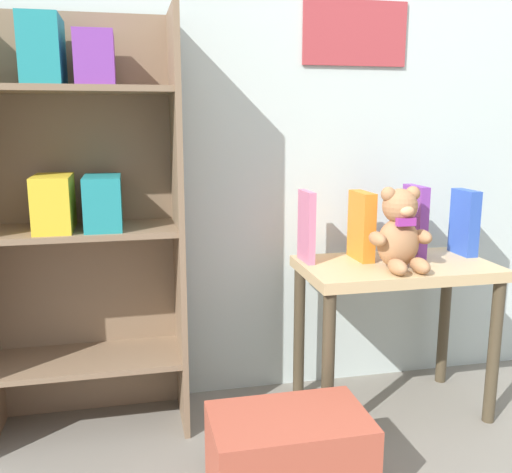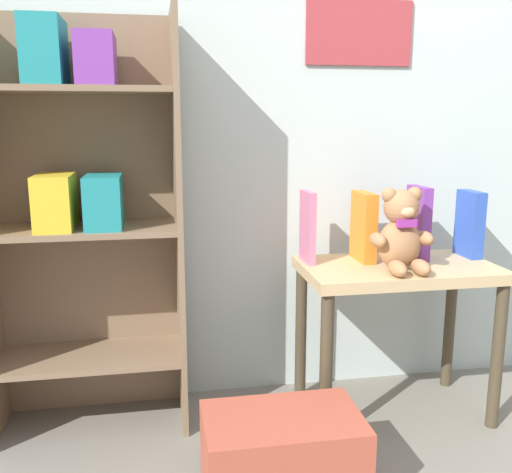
{
  "view_description": "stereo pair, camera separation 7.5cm",
  "coord_description": "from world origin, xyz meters",
  "px_view_note": "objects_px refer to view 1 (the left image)",
  "views": [
    {
      "loc": [
        -0.77,
        -0.59,
        1.0
      ],
      "look_at": [
        -0.38,
        1.16,
        0.63
      ],
      "focal_mm": 40.0,
      "sensor_mm": 36.0,
      "label": 1
    },
    {
      "loc": [
        -0.7,
        -0.6,
        1.0
      ],
      "look_at": [
        -0.38,
        1.16,
        0.63
      ],
      "focal_mm": 40.0,
      "sensor_mm": 36.0,
      "label": 2
    }
  ],
  "objects_px": {
    "book_standing_pink": "(306,227)",
    "book_standing_orange": "(361,226)",
    "storage_bin": "(289,455)",
    "display_table": "(395,289)",
    "bookshelf_side": "(80,201)",
    "book_standing_blue": "(464,222)",
    "teddy_bear": "(400,232)",
    "book_standing_purple": "(415,222)"
  },
  "relations": [
    {
      "from": "bookshelf_side",
      "to": "storage_bin",
      "type": "distance_m",
      "value": 0.98
    },
    {
      "from": "book_standing_orange",
      "to": "storage_bin",
      "type": "relative_size",
      "value": 0.55
    },
    {
      "from": "teddy_bear",
      "to": "storage_bin",
      "type": "distance_m",
      "value": 0.76
    },
    {
      "from": "bookshelf_side",
      "to": "teddy_bear",
      "type": "xyz_separation_m",
      "value": [
        0.99,
        -0.2,
        -0.1
      ]
    },
    {
      "from": "display_table",
      "to": "teddy_bear",
      "type": "xyz_separation_m",
      "value": [
        -0.03,
        -0.07,
        0.21
      ]
    },
    {
      "from": "teddy_bear",
      "to": "book_standing_blue",
      "type": "distance_m",
      "value": 0.34
    },
    {
      "from": "book_standing_orange",
      "to": "book_standing_blue",
      "type": "distance_m",
      "value": 0.38
    },
    {
      "from": "bookshelf_side",
      "to": "book_standing_orange",
      "type": "relative_size",
      "value": 5.7
    },
    {
      "from": "book_standing_pink",
      "to": "book_standing_blue",
      "type": "xyz_separation_m",
      "value": [
        0.58,
        -0.02,
        -0.0
      ]
    },
    {
      "from": "display_table",
      "to": "teddy_bear",
      "type": "bearing_deg",
      "value": -111.74
    },
    {
      "from": "bookshelf_side",
      "to": "book_standing_pink",
      "type": "xyz_separation_m",
      "value": [
        0.73,
        -0.04,
        -0.1
      ]
    },
    {
      "from": "display_table",
      "to": "book_standing_purple",
      "type": "xyz_separation_m",
      "value": [
        0.1,
        0.07,
        0.21
      ]
    },
    {
      "from": "bookshelf_side",
      "to": "book_standing_orange",
      "type": "distance_m",
      "value": 0.93
    },
    {
      "from": "book_standing_orange",
      "to": "book_standing_blue",
      "type": "height_order",
      "value": "book_standing_orange"
    },
    {
      "from": "teddy_bear",
      "to": "book_standing_blue",
      "type": "bearing_deg",
      "value": 23.31
    },
    {
      "from": "bookshelf_side",
      "to": "book_standing_blue",
      "type": "xyz_separation_m",
      "value": [
        1.3,
        -0.06,
        -0.11
      ]
    },
    {
      "from": "teddy_bear",
      "to": "book_standing_orange",
      "type": "xyz_separation_m",
      "value": [
        -0.07,
        0.14,
        -0.0
      ]
    },
    {
      "from": "book_standing_pink",
      "to": "book_standing_blue",
      "type": "distance_m",
      "value": 0.58
    },
    {
      "from": "book_standing_blue",
      "to": "book_standing_pink",
      "type": "bearing_deg",
      "value": 177.28
    },
    {
      "from": "storage_bin",
      "to": "book_standing_pink",
      "type": "bearing_deg",
      "value": 68.16
    },
    {
      "from": "bookshelf_side",
      "to": "book_standing_blue",
      "type": "height_order",
      "value": "bookshelf_side"
    },
    {
      "from": "book_standing_orange",
      "to": "book_standing_blue",
      "type": "xyz_separation_m",
      "value": [
        0.38,
        -0.01,
        -0.0
      ]
    },
    {
      "from": "teddy_bear",
      "to": "display_table",
      "type": "bearing_deg",
      "value": 68.26
    },
    {
      "from": "bookshelf_side",
      "to": "display_table",
      "type": "xyz_separation_m",
      "value": [
        1.01,
        -0.13,
        -0.31
      ]
    },
    {
      "from": "display_table",
      "to": "storage_bin",
      "type": "relative_size",
      "value": 1.51
    },
    {
      "from": "teddy_bear",
      "to": "book_standing_blue",
      "type": "relative_size",
      "value": 1.15
    },
    {
      "from": "display_table",
      "to": "book_standing_pink",
      "type": "height_order",
      "value": "book_standing_pink"
    },
    {
      "from": "storage_bin",
      "to": "book_standing_orange",
      "type": "bearing_deg",
      "value": 50.13
    },
    {
      "from": "storage_bin",
      "to": "display_table",
      "type": "bearing_deg",
      "value": 38.26
    },
    {
      "from": "book_standing_pink",
      "to": "bookshelf_side",
      "type": "bearing_deg",
      "value": 174.43
    },
    {
      "from": "book_standing_orange",
      "to": "bookshelf_side",
      "type": "bearing_deg",
      "value": 175.82
    },
    {
      "from": "book_standing_orange",
      "to": "teddy_bear",
      "type": "bearing_deg",
      "value": -64.85
    },
    {
      "from": "book_standing_pink",
      "to": "storage_bin",
      "type": "height_order",
      "value": "book_standing_pink"
    },
    {
      "from": "storage_bin",
      "to": "book_standing_blue",
      "type": "bearing_deg",
      "value": 30.21
    },
    {
      "from": "display_table",
      "to": "book_standing_purple",
      "type": "relative_size",
      "value": 2.55
    },
    {
      "from": "bookshelf_side",
      "to": "book_standing_orange",
      "type": "xyz_separation_m",
      "value": [
        0.92,
        -0.05,
        -0.11
      ]
    },
    {
      "from": "book_standing_orange",
      "to": "book_standing_purple",
      "type": "height_order",
      "value": "book_standing_purple"
    },
    {
      "from": "display_table",
      "to": "book_standing_orange",
      "type": "relative_size",
      "value": 2.74
    },
    {
      "from": "teddy_bear",
      "to": "book_standing_pink",
      "type": "bearing_deg",
      "value": 149.46
    },
    {
      "from": "book_standing_pink",
      "to": "book_standing_orange",
      "type": "bearing_deg",
      "value": -5.27
    },
    {
      "from": "bookshelf_side",
      "to": "book_standing_purple",
      "type": "distance_m",
      "value": 1.12
    },
    {
      "from": "book_standing_orange",
      "to": "storage_bin",
      "type": "xyz_separation_m",
      "value": [
        -0.38,
        -0.45,
        -0.53
      ]
    }
  ]
}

